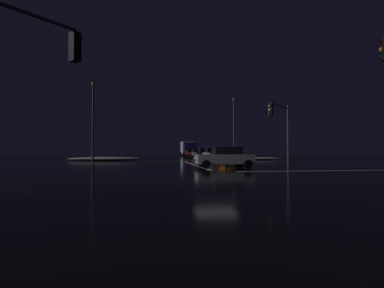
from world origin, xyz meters
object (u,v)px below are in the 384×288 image
(sedan_silver_crossing, at_px, (225,157))
(traffic_signal_ne, at_px, (281,122))
(box_truck, at_px, (188,148))
(traffic_signal_sw, at_px, (13,59))
(sedan_orange, at_px, (232,155))
(sedan_black, at_px, (205,154))
(streetlamp_left_near, at_px, (93,116))
(sedan_red, at_px, (191,153))
(streetlamp_right_far, at_px, (234,124))
(sedan_white, at_px, (213,155))
(sedan_gray, at_px, (198,153))

(sedan_silver_crossing, xyz_separation_m, traffic_signal_ne, (6.32, 4.07, 3.14))
(sedan_silver_crossing, bearing_deg, box_truck, 86.73)
(traffic_signal_sw, bearing_deg, sedan_silver_crossing, 50.93)
(sedan_orange, relative_size, traffic_signal_ne, 0.76)
(sedan_orange, height_order, box_truck, box_truck)
(sedan_black, distance_m, streetlamp_left_near, 16.94)
(sedan_red, xyz_separation_m, traffic_signal_ne, (4.40, -27.93, 3.14))
(streetlamp_right_far, bearing_deg, traffic_signal_sw, -115.11)
(sedan_white, distance_m, traffic_signal_sw, 27.75)
(sedan_silver_crossing, bearing_deg, traffic_signal_ne, 32.80)
(sedan_orange, xyz_separation_m, sedan_red, (-0.57, 25.05, 0.00))
(box_truck, bearing_deg, sedan_silver_crossing, -93.27)
(sedan_black, relative_size, streetlamp_right_far, 0.43)
(sedan_white, height_order, sedan_gray, same)
(traffic_signal_sw, xyz_separation_m, streetlamp_left_near, (-1.83, 22.59, 0.82))
(traffic_signal_sw, bearing_deg, streetlamp_right_far, 64.89)
(sedan_white, relative_size, box_truck, 0.52)
(sedan_white, bearing_deg, streetlamp_right_far, 64.52)
(box_truck, bearing_deg, streetlamp_left_near, -115.37)
(sedan_gray, height_order, sedan_red, same)
(traffic_signal_ne, bearing_deg, sedan_white, 116.10)
(traffic_signal_sw, height_order, streetlamp_right_far, streetlamp_right_far)
(sedan_red, relative_size, streetlamp_right_far, 0.43)
(sedan_white, bearing_deg, sedan_red, 90.01)
(traffic_signal_ne, height_order, streetlamp_right_far, streetlamp_right_far)
(sedan_gray, xyz_separation_m, streetlamp_right_far, (6.17, 0.46, 4.94))
(sedan_white, relative_size, traffic_signal_sw, 0.72)
(sedan_black, distance_m, streetlamp_right_far, 10.52)
(sedan_silver_crossing, distance_m, traffic_signal_sw, 15.72)
(sedan_red, relative_size, sedan_silver_crossing, 1.00)
(sedan_gray, height_order, streetlamp_left_near, streetlamp_left_near)
(sedan_gray, height_order, traffic_signal_sw, traffic_signal_sw)
(sedan_red, distance_m, streetlamp_right_far, 9.75)
(sedan_gray, relative_size, sedan_silver_crossing, 1.00)
(sedan_red, xyz_separation_m, traffic_signal_sw, (-11.60, -43.94, 3.31))
(box_truck, bearing_deg, sedan_red, -92.62)
(sedan_red, height_order, traffic_signal_ne, traffic_signal_ne)
(box_truck, distance_m, streetlamp_right_far, 14.99)
(sedan_orange, relative_size, streetlamp_left_near, 0.51)
(sedan_gray, xyz_separation_m, traffic_signal_sw, (-11.92, -38.12, 3.31))
(sedan_gray, height_order, traffic_signal_ne, traffic_signal_ne)
(box_truck, distance_m, sedan_silver_crossing, 39.80)
(sedan_orange, height_order, sedan_black, same)
(sedan_black, bearing_deg, sedan_silver_crossing, -96.18)
(box_truck, height_order, streetlamp_left_near, streetlamp_left_near)
(box_truck, relative_size, streetlamp_left_near, 0.97)
(box_truck, relative_size, traffic_signal_ne, 1.46)
(sedan_white, xyz_separation_m, traffic_signal_sw, (-11.61, -24.99, 3.31))
(streetlamp_left_near, bearing_deg, streetlamp_right_far, 38.77)
(sedan_orange, xyz_separation_m, sedan_gray, (-0.25, 19.24, 0.00))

